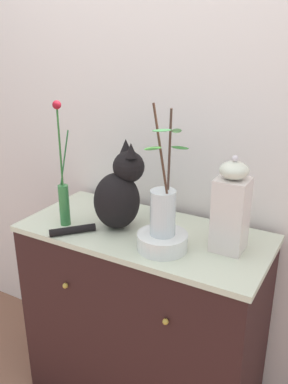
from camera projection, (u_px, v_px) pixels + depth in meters
name	position (u px, v px, depth m)	size (l,w,h in m)	color
wall_back	(178.00, 137.00, 1.92)	(4.40, 0.08, 2.60)	silver
sideboard	(144.00, 320.00, 1.94)	(1.09, 0.53, 0.95)	black
cat_sitting	(119.00, 193.00, 1.75)	(0.35, 0.37, 0.39)	black
vase_slim_green	(63.00, 193.00, 1.78)	(0.08, 0.05, 0.55)	#33793E
bowl_porcelain	(162.00, 241.00, 1.61)	(0.20, 0.20, 0.07)	white
vase_glass_clear	(163.00, 209.00, 1.56)	(0.13, 0.16, 0.51)	silver
jar_lidded_porcelain	(231.00, 208.00, 1.56)	(0.12, 0.12, 0.39)	silver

